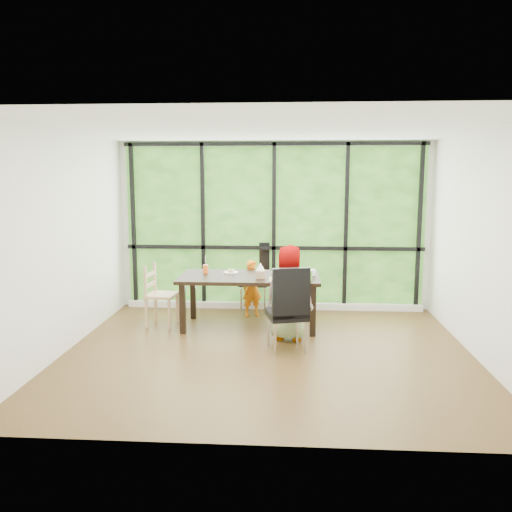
% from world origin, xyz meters
% --- Properties ---
extents(ground, '(5.00, 5.00, 0.00)m').
position_xyz_m(ground, '(0.00, 0.00, 0.00)').
color(ground, black).
rests_on(ground, ground).
extents(back_wall, '(5.00, 0.00, 5.00)m').
position_xyz_m(back_wall, '(0.00, 2.25, 1.35)').
color(back_wall, silver).
rests_on(back_wall, ground).
extents(foliage_backdrop, '(4.80, 0.02, 2.65)m').
position_xyz_m(foliage_backdrop, '(0.00, 2.23, 1.35)').
color(foliage_backdrop, '#204615').
rests_on(foliage_backdrop, back_wall).
extents(window_mullions, '(4.80, 0.06, 2.65)m').
position_xyz_m(window_mullions, '(0.00, 2.19, 1.35)').
color(window_mullions, black).
rests_on(window_mullions, back_wall).
extents(window_sill, '(4.80, 0.12, 0.10)m').
position_xyz_m(window_sill, '(0.00, 2.15, 0.05)').
color(window_sill, silver).
rests_on(window_sill, ground).
extents(dining_table, '(2.03, 1.09, 0.75)m').
position_xyz_m(dining_table, '(-0.31, 1.10, 0.38)').
color(dining_table, black).
rests_on(dining_table, ground).
extents(chair_window_leather, '(0.48, 0.48, 1.08)m').
position_xyz_m(chair_window_leather, '(-0.31, 2.07, 0.54)').
color(chair_window_leather, black).
rests_on(chair_window_leather, ground).
extents(chair_interior_leather, '(0.56, 0.56, 1.08)m').
position_xyz_m(chair_interior_leather, '(0.23, 0.11, 0.54)').
color(chair_interior_leather, black).
rests_on(chair_interior_leather, ground).
extents(chair_end_beech, '(0.44, 0.46, 0.90)m').
position_xyz_m(chair_end_beech, '(-1.58, 1.08, 0.45)').
color(chair_end_beech, tan).
rests_on(chair_end_beech, ground).
extents(child_toddler, '(0.38, 0.32, 0.88)m').
position_xyz_m(child_toddler, '(-0.31, 1.69, 0.44)').
color(child_toddler, '#D36309').
rests_on(child_toddler, ground).
extents(child_older, '(0.69, 0.52, 1.27)m').
position_xyz_m(child_older, '(0.28, 0.55, 0.64)').
color(child_older, slate).
rests_on(child_older, ground).
extents(placemat, '(0.45, 0.33, 0.01)m').
position_xyz_m(placemat, '(0.21, 0.86, 0.75)').
color(placemat, tan).
rests_on(placemat, dining_table).
extents(plate_far, '(0.22, 0.22, 0.01)m').
position_xyz_m(plate_far, '(-0.60, 1.30, 0.76)').
color(plate_far, white).
rests_on(plate_far, dining_table).
extents(plate_near, '(0.22, 0.22, 0.01)m').
position_xyz_m(plate_near, '(0.23, 0.87, 0.76)').
color(plate_near, white).
rests_on(plate_near, dining_table).
extents(orange_cup, '(0.08, 0.08, 0.12)m').
position_xyz_m(orange_cup, '(-0.96, 1.25, 0.81)').
color(orange_cup, orange).
rests_on(orange_cup, dining_table).
extents(green_cup, '(0.09, 0.09, 0.14)m').
position_xyz_m(green_cup, '(0.53, 0.81, 0.82)').
color(green_cup, '#5AB731').
rests_on(green_cup, dining_table).
extents(white_mug, '(0.09, 0.09, 0.09)m').
position_xyz_m(white_mug, '(0.59, 1.16, 0.79)').
color(white_mug, white).
rests_on(white_mug, dining_table).
extents(tissue_box, '(0.13, 0.13, 0.11)m').
position_xyz_m(tissue_box, '(-0.14, 0.93, 0.80)').
color(tissue_box, tan).
rests_on(tissue_box, dining_table).
extents(crepe_rolls_far, '(0.10, 0.12, 0.04)m').
position_xyz_m(crepe_rolls_far, '(-0.60, 1.30, 0.78)').
color(crepe_rolls_far, tan).
rests_on(crepe_rolls_far, plate_far).
extents(crepe_rolls_near, '(0.10, 0.12, 0.04)m').
position_xyz_m(crepe_rolls_near, '(0.23, 0.87, 0.78)').
color(crepe_rolls_near, tan).
rests_on(crepe_rolls_near, plate_near).
extents(straw_white, '(0.01, 0.04, 0.20)m').
position_xyz_m(straw_white, '(-0.96, 1.25, 0.91)').
color(straw_white, white).
rests_on(straw_white, orange_cup).
extents(straw_pink, '(0.01, 0.04, 0.20)m').
position_xyz_m(straw_pink, '(0.53, 0.81, 0.93)').
color(straw_pink, pink).
rests_on(straw_pink, green_cup).
extents(tissue, '(0.12, 0.12, 0.11)m').
position_xyz_m(tissue, '(-0.14, 0.93, 0.91)').
color(tissue, white).
rests_on(tissue, tissue_box).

